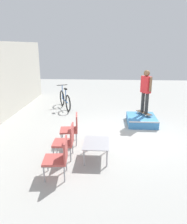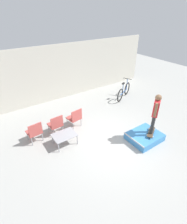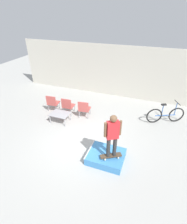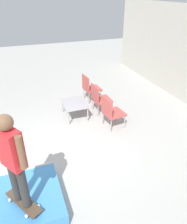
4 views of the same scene
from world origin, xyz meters
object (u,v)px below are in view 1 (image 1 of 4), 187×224
Objects in this scene: bicycle at (65,100)px; skateboard_on_ramp at (144,113)px; coffee_table at (96,144)px; patio_chair_center at (66,140)px; patio_chair_right at (72,127)px; patio_chair_left at (59,156)px; skate_ramp_box at (141,120)px; person_skater at (146,88)px.

skateboard_on_ramp is at bearing -142.01° from bicycle.
patio_chair_center reaches higher than coffee_table.
bicycle is at bearing 20.33° from coffee_table.
patio_chair_right is at bearing 168.45° from bicycle.
patio_chair_right is (1.78, 0.00, 0.00)m from patio_chair_left.
skateboard_on_ramp is (0.21, -0.11, 0.22)m from skate_ramp_box.
skateboard_on_ramp is 0.96m from person_skater.
coffee_table is 1.19m from patio_chair_right.
bicycle is at bearing -175.63° from patio_chair_left.
patio_chair_center is at bearing 109.40° from skateboard_on_ramp.
person_skater is 4.63m from patio_chair_left.
coffee_table is 0.97× the size of patio_chair_left.
patio_chair_left is at bearing 114.93° from person_skater.
bicycle reaches higher than patio_chair_right.
coffee_table is at bearing 119.57° from skateboard_on_ramp.
patio_chair_center is at bearing 89.72° from coffee_table.
skate_ramp_box is 3.80m from bicycle.
person_skater reaches higher than coffee_table.
patio_chair_right is at bearing 174.71° from patio_chair_left.
skateboard_on_ramp is at bearing 137.88° from patio_chair_center.
person_skater reaches higher than skate_ramp_box.
patio_chair_center is (0.00, 0.78, 0.10)m from coffee_table.
patio_chair_left is at bearing -7.32° from patio_chair_right.
coffee_table is at bearing 133.10° from patio_chair_left.
patio_chair_left is at bearing 116.50° from skateboard_on_ramp.
patio_chair_center is at bearing 174.67° from patio_chair_left.
skate_ramp_box is 0.80× the size of person_skater.
patio_chair_center is (-2.75, 2.35, 0.36)m from skate_ramp_box.
patio_chair_center is at bearing 107.83° from person_skater.
bicycle is at bearing -173.22° from patio_chair_right.
patio_chair_left is at bearing 164.02° from bicycle.
patio_chair_center is 0.89m from patio_chair_right.
person_skater is at bearing 137.88° from patio_chair_center.
person_skater is at bearing 104.17° from skateboard_on_ramp.
patio_chair_left reaches higher than skateboard_on_ramp.
skateboard_on_ramp is at bearing -77.41° from person_skater.
person_skater is 3.52m from coffee_table.
person_skater is 1.79× the size of patio_chair_right.
bicycle is at bearing 60.08° from skate_ramp_box.
skate_ramp_box is at bearing 120.77° from skateboard_on_ramp.
patio_chair_center is at bearing -7.29° from patio_chair_right.
coffee_table reaches higher than skateboard_on_ramp.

